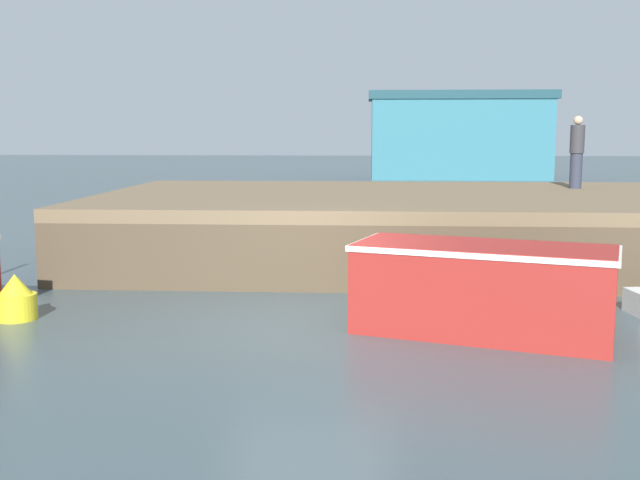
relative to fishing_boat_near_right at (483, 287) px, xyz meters
The scene contains 6 objects.
ground 2.63m from the fishing_boat_near_right, 168.46° to the left, with size 120.00×160.00×0.10m.
pier 6.13m from the fishing_boat_near_right, 92.91° to the left, with size 14.50×8.03×1.45m.
fishing_boat_near_right is the anchor object (origin of this frame).
dockworker 9.12m from the fishing_boat_near_right, 67.48° to the left, with size 0.34×0.34×1.74m.
warehouse 36.26m from the fishing_boat_near_right, 83.77° to the left, with size 10.89×4.20×5.19m.
mooring_buoy_foreground 6.93m from the fishing_boat_near_right, behind, with size 0.61×0.61×0.70m.
Camera 1 is at (0.83, -11.04, 2.82)m, focal length 42.76 mm.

